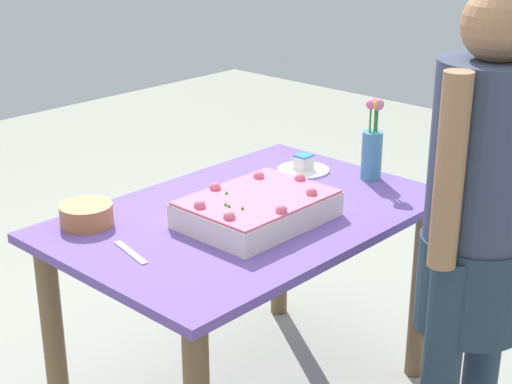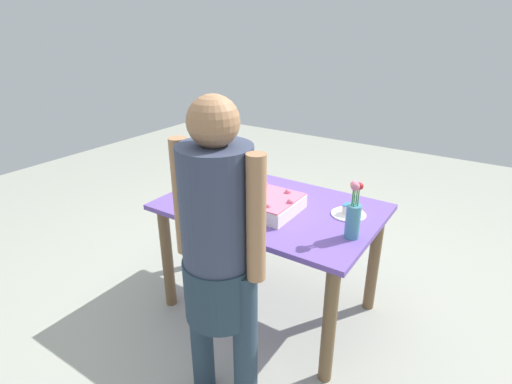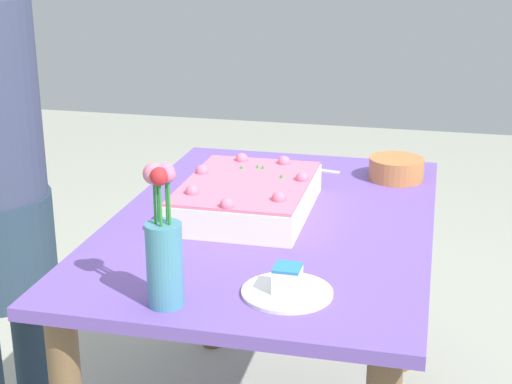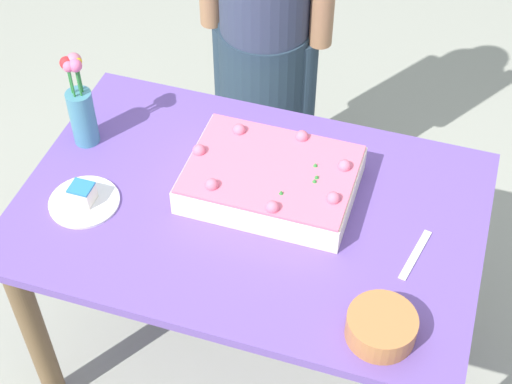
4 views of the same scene
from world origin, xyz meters
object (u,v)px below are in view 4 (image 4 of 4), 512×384
object	(u,v)px
sheet_cake	(271,179)
serving_plate_with_slice	(83,199)
flower_vase	(81,107)
fruit_bowl	(381,327)
person_standing	(265,14)
cake_knife	(415,255)

from	to	relation	value
sheet_cake	serving_plate_with_slice	xyz separation A→B (m)	(0.47, 0.20, -0.03)
serving_plate_with_slice	flower_vase	xyz separation A→B (m)	(0.10, -0.23, 0.11)
serving_plate_with_slice	fruit_bowl	bearing A→B (deg)	168.64
sheet_cake	fruit_bowl	world-z (taller)	sheet_cake
sheet_cake	flower_vase	distance (m)	0.58
flower_vase	person_standing	distance (m)	0.71
person_standing	cake_knife	bearing A→B (deg)	40.46
fruit_bowl	person_standing	xyz separation A→B (m)	(0.60, -1.01, 0.09)
sheet_cake	flower_vase	size ratio (longest dim) A/B	1.52
cake_knife	person_standing	size ratio (longest dim) A/B	0.12
sheet_cake	cake_knife	bearing A→B (deg)	165.54
cake_knife	fruit_bowl	size ratio (longest dim) A/B	1.09
serving_plate_with_slice	fruit_bowl	distance (m)	0.87
cake_knife	person_standing	distance (m)	0.99
cake_knife	person_standing	xyz separation A→B (m)	(0.64, -0.75, 0.12)
sheet_cake	serving_plate_with_slice	size ratio (longest dim) A/B	2.37
serving_plate_with_slice	cake_knife	size ratio (longest dim) A/B	1.07
sheet_cake	flower_vase	world-z (taller)	flower_vase
serving_plate_with_slice	flower_vase	bearing A→B (deg)	-65.83
cake_knife	person_standing	world-z (taller)	person_standing
sheet_cake	fruit_bowl	size ratio (longest dim) A/B	2.76
flower_vase	person_standing	xyz separation A→B (m)	(-0.36, -0.61, -0.00)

